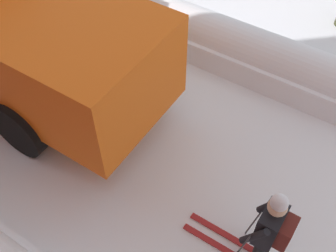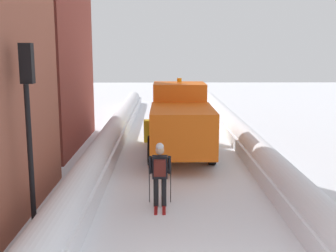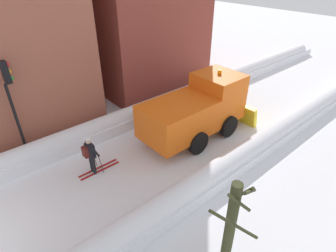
{
  "view_description": "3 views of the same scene",
  "coord_description": "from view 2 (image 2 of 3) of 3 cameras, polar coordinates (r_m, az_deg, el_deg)",
  "views": [
    {
      "loc": [
        -3.36,
        4.58,
        5.82
      ],
      "look_at": [
        -0.03,
        6.74,
        1.08
      ],
      "focal_mm": 43.23,
      "sensor_mm": 36.0,
      "label": 1
    },
    {
      "loc": [
        -0.64,
        -6.27,
        4.28
      ],
      "look_at": [
        -0.47,
        8.74,
        1.55
      ],
      "focal_mm": 44.59,
      "sensor_mm": 36.0,
      "label": 2
    },
    {
      "loc": [
        8.08,
        1.25,
        7.77
      ],
      "look_at": [
        0.25,
        8.06,
        1.43
      ],
      "focal_mm": 29.54,
      "sensor_mm": 36.0,
      "label": 3
    }
  ],
  "objects": [
    {
      "name": "plow_truck",
      "position": [
        16.7,
        1.72,
        0.65
      ],
      "size": [
        3.2,
        5.98,
        3.12
      ],
      "color": "orange",
      "rests_on": "ground"
    },
    {
      "name": "snowbank_left",
      "position": [
        16.88,
        -8.68,
        -2.95
      ],
      "size": [
        1.1,
        36.0,
        1.02
      ],
      "color": "white",
      "rests_on": "ground"
    },
    {
      "name": "ground_plane",
      "position": [
        16.83,
        1.54,
        -4.41
      ],
      "size": [
        80.0,
        80.0,
        0.0
      ],
      "primitive_type": "plane",
      "color": "white"
    },
    {
      "name": "skier",
      "position": [
        11.5,
        -1.12,
        -6.25
      ],
      "size": [
        0.62,
        1.8,
        1.81
      ],
      "color": "black",
      "rests_on": "ground"
    },
    {
      "name": "snowbank_right",
      "position": [
        17.11,
        11.64,
        -2.97
      ],
      "size": [
        1.1,
        36.0,
        0.97
      ],
      "color": "white",
      "rests_on": "ground"
    },
    {
      "name": "traffic_light_pole",
      "position": [
        9.96,
        -18.52,
        3.05
      ],
      "size": [
        0.28,
        0.42,
        4.44
      ],
      "color": "black",
      "rests_on": "ground"
    }
  ]
}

